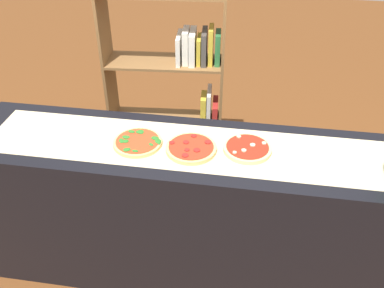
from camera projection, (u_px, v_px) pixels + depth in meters
ground_plane at (192, 264)px, 2.75m from camera, size 12.00×12.00×0.00m
counter at (192, 212)px, 2.47m from camera, size 2.46×0.57×0.95m
parchment_paper at (192, 147)px, 2.19m from camera, size 2.18×0.41×0.00m
pizza_spinach_0 at (138, 142)px, 2.20m from camera, size 0.26×0.26×0.03m
pizza_pepperoni_1 at (191, 148)px, 2.16m from camera, size 0.26×0.26×0.03m
pizza_mushroom_2 at (247, 148)px, 2.16m from camera, size 0.25×0.25×0.03m
bookshelf at (179, 94)px, 3.13m from camera, size 0.87×0.36×1.47m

